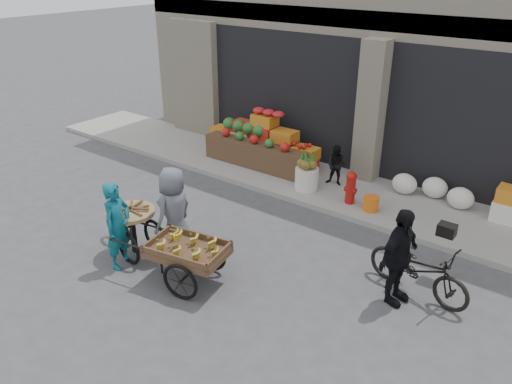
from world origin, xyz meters
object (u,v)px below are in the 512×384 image
Objects in this scene: fire_hydrant at (351,186)px; cyclist at (399,257)px; banana_cart at (185,247)px; bicycle at (419,269)px; pineapple_bin at (307,178)px; tricycle_cart at (132,224)px; vendor_grey at (174,212)px; orange_bucket at (371,204)px; seated_person at (336,165)px; vendor_woman at (118,226)px.

fire_hydrant is 0.45× the size of cyclist.
bicycle is (3.12, 1.95, -0.19)m from banana_cart.
tricycle_cart is (-1.20, -3.94, 0.20)m from pineapple_bin.
vendor_grey is at bearing 134.38° from banana_cart.
orange_bucket is 4.76m from tricycle_cart.
cyclist is at bearing 163.65° from bicycle.
vendor_grey is at bearing 120.24° from bicycle.
orange_bucket is 1.42m from seated_person.
bicycle is (4.34, 2.27, -0.32)m from vendor_woman.
orange_bucket is 5.02m from vendor_woman.
pineapple_bin is 0.32× the size of vendor_grey.
banana_cart is 3.31m from cyclist.
fire_hydrant is at bearing -52.88° from seated_person.
fire_hydrant is at bearing 174.29° from orange_bucket.
vendor_grey is 3.82m from cyclist.
banana_cart is (-1.40, -3.93, 0.37)m from orange_bucket.
bicycle is 0.56m from cyclist.
fire_hydrant is 0.41× the size of bicycle.
seated_person is 4.63m from banana_cart.
fire_hydrant is 2.22× the size of orange_bucket.
seated_person is at bearing 51.64° from cyclist.
banana_cart is 1.30× the size of bicycle.
cyclist is at bearing 101.85° from vendor_grey.
vendor_woman is (-2.63, -4.25, 0.50)m from orange_bucket.
seated_person reaches higher than fire_hydrant.
vendor_woman is at bearing -175.84° from banana_cart.
vendor_grey is 1.03× the size of cyclist.
vendor_woman is 4.55m from cyclist.
seated_person is 4.11m from cyclist.
tricycle_cart reaches higher than bicycle.
vendor_woman is (-2.13, -4.30, 0.27)m from fire_hydrant.
tricycle_cart reaches higher than orange_bucket.
pineapple_bin is at bearing 82.12° from banana_cart.
orange_bucket is 4.19m from banana_cart.
fire_hydrant is 4.81m from vendor_woman.
fire_hydrant is 0.76× the size of seated_person.
pineapple_bin reaches higher than orange_bucket.
vendor_grey is at bearing -115.86° from fire_hydrant.
pineapple_bin is 1.61m from orange_bucket.
fire_hydrant is at bearing 49.92° from cyclist.
cyclist is at bearing -58.57° from seated_person.
fire_hydrant reaches higher than orange_bucket.
banana_cart is at bearing -102.51° from seated_person.
pineapple_bin is 0.23× the size of banana_cart.
banana_cart is at bearing -109.66° from orange_bucket.
orange_bucket is 0.20× the size of cyclist.
fire_hydrant is 0.55m from orange_bucket.
vendor_woman is at bearing -31.61° from vendor_grey.
vendor_grey is (-0.57, -3.49, 0.45)m from pineapple_bin.
pineapple_bin is 3.91m from bicycle.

